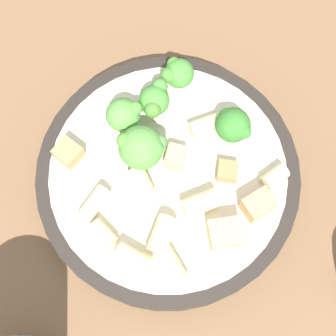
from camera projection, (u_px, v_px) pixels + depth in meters
The scene contains 21 objects.
ground_plane at pixel (168, 185), 0.43m from camera, with size 2.00×2.00×0.00m, color brown.
pasta_bowl at pixel (168, 178), 0.41m from camera, with size 0.22×0.22×0.04m.
broccoli_floret_0 at pixel (233, 125), 0.39m from camera, with size 0.03×0.03×0.03m.
broccoli_floret_1 at pixel (155, 100), 0.39m from camera, with size 0.04×0.03×0.03m.
broccoli_floret_2 at pixel (142, 147), 0.38m from camera, with size 0.04×0.04×0.04m.
broccoli_floret_3 at pixel (178, 73), 0.40m from camera, with size 0.03×0.03×0.03m.
broccoli_floret_4 at pixel (124, 114), 0.39m from camera, with size 0.03×0.03×0.04m.
rigatoni_0 at pixel (141, 182), 0.38m from camera, with size 0.02×0.02×0.02m, color beige.
rigatoni_1 at pixel (275, 177), 0.39m from camera, with size 0.01×0.01×0.02m, color beige.
rigatoni_2 at pixel (200, 203), 0.38m from camera, with size 0.02×0.02×0.03m, color beige.
rigatoni_3 at pixel (206, 125), 0.40m from camera, with size 0.01×0.01×0.03m, color beige.
rigatoni_4 at pixel (162, 235), 0.37m from camera, with size 0.02×0.02×0.03m, color beige.
rigatoni_5 at pixel (171, 263), 0.36m from camera, with size 0.01×0.01×0.03m, color beige.
rigatoni_6 at pixel (94, 203), 0.38m from camera, with size 0.01×0.01×0.03m, color beige.
rigatoni_7 at pixel (133, 259), 0.36m from camera, with size 0.02×0.02×0.03m, color beige.
rigatoni_8 at pixel (103, 233), 0.37m from camera, with size 0.01×0.01×0.02m, color beige.
chicken_chunk_0 at pixel (68, 153), 0.39m from camera, with size 0.02×0.02×0.01m, color tan.
chicken_chunk_1 at pixel (225, 233), 0.37m from camera, with size 0.03×0.02×0.02m, color tan.
chicken_chunk_2 at pixel (227, 172), 0.39m from camera, with size 0.02×0.02×0.01m, color #A87A4C.
chicken_chunk_3 at pixel (175, 157), 0.39m from camera, with size 0.02×0.02×0.01m, color tan.
chicken_chunk_4 at pixel (258, 205), 0.38m from camera, with size 0.02×0.02×0.02m, color tan.
Camera 1 is at (-0.12, 0.01, 0.42)m, focal length 50.00 mm.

